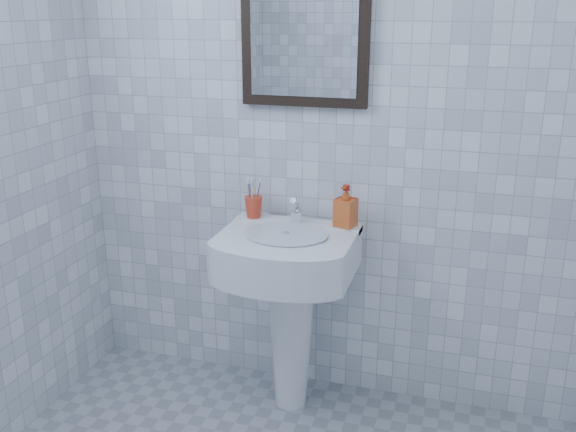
% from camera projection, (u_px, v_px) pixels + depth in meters
% --- Properties ---
extents(wall_back, '(2.20, 0.02, 2.50)m').
position_uv_depth(wall_back, '(337.00, 104.00, 2.50)').
color(wall_back, white).
rests_on(wall_back, ground).
extents(washbasin, '(0.52, 0.38, 0.80)m').
position_uv_depth(washbasin, '(289.00, 290.00, 2.56)').
color(washbasin, white).
rests_on(washbasin, ground).
extents(faucet, '(0.05, 0.10, 0.12)m').
position_uv_depth(faucet, '(296.00, 212.00, 2.55)').
color(faucet, silver).
rests_on(faucet, washbasin).
extents(toothbrush_cup, '(0.10, 0.10, 0.09)m').
position_uv_depth(toothbrush_cup, '(254.00, 207.00, 2.62)').
color(toothbrush_cup, red).
rests_on(toothbrush_cup, washbasin).
extents(soap_dispenser, '(0.09, 0.10, 0.17)m').
position_uv_depth(soap_dispenser, '(346.00, 206.00, 2.50)').
color(soap_dispenser, '#E04015').
rests_on(soap_dispenser, washbasin).
extents(wall_mirror, '(0.50, 0.04, 0.62)m').
position_uv_depth(wall_mirror, '(305.00, 24.00, 2.42)').
color(wall_mirror, black).
rests_on(wall_mirror, wall_back).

